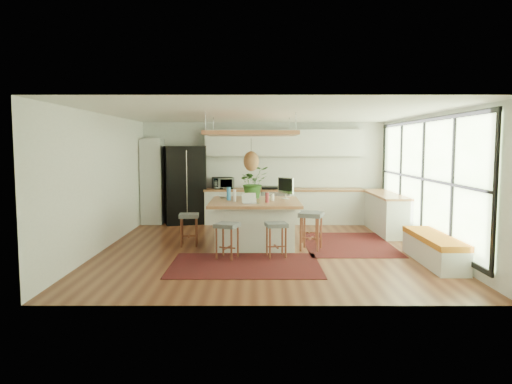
{
  "coord_description": "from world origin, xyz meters",
  "views": [
    {
      "loc": [
        -0.19,
        -9.58,
        2.07
      ],
      "look_at": [
        -0.2,
        0.5,
        1.1
      ],
      "focal_mm": 33.79,
      "sensor_mm": 36.0,
      "label": 1
    }
  ],
  "objects_px": {
    "fridge": "(185,189)",
    "stool_near_left": "(227,240)",
    "stool_right_front": "(311,232)",
    "island_plant": "(253,186)",
    "stool_left_side": "(189,229)",
    "microwave": "(223,182)",
    "stool_near_right": "(276,238)",
    "monitor": "(286,187)",
    "stool_right_back": "(309,225)",
    "laptop": "(251,198)",
    "island": "(255,223)"
  },
  "relations": [
    {
      "from": "stool_left_side",
      "to": "microwave",
      "type": "height_order",
      "value": "microwave"
    },
    {
      "from": "stool_right_back",
      "to": "laptop",
      "type": "distance_m",
      "value": 1.67
    },
    {
      "from": "fridge",
      "to": "microwave",
      "type": "height_order",
      "value": "fridge"
    },
    {
      "from": "island_plant",
      "to": "stool_right_front",
      "type": "bearing_deg",
      "value": -39.89
    },
    {
      "from": "microwave",
      "to": "stool_left_side",
      "type": "bearing_deg",
      "value": -113.86
    },
    {
      "from": "fridge",
      "to": "stool_left_side",
      "type": "distance_m",
      "value": 3.04
    },
    {
      "from": "stool_left_side",
      "to": "microwave",
      "type": "bearing_deg",
      "value": 80.26
    },
    {
      "from": "monitor",
      "to": "island_plant",
      "type": "relative_size",
      "value": 0.72
    },
    {
      "from": "stool_near_right",
      "to": "stool_left_side",
      "type": "relative_size",
      "value": 0.97
    },
    {
      "from": "island_plant",
      "to": "stool_left_side",
      "type": "bearing_deg",
      "value": -157.21
    },
    {
      "from": "stool_left_side",
      "to": "stool_near_left",
      "type": "bearing_deg",
      "value": -53.12
    },
    {
      "from": "stool_right_back",
      "to": "fridge",
      "type": "bearing_deg",
      "value": 140.61
    },
    {
      "from": "fridge",
      "to": "stool_left_side",
      "type": "relative_size",
      "value": 3.08
    },
    {
      "from": "microwave",
      "to": "island_plant",
      "type": "relative_size",
      "value": 0.78
    },
    {
      "from": "laptop",
      "to": "stool_near_left",
      "type": "bearing_deg",
      "value": -138.51
    },
    {
      "from": "laptop",
      "to": "microwave",
      "type": "bearing_deg",
      "value": 85.04
    },
    {
      "from": "fridge",
      "to": "laptop",
      "type": "relative_size",
      "value": 6.47
    },
    {
      "from": "island",
      "to": "island_plant",
      "type": "height_order",
      "value": "island_plant"
    },
    {
      "from": "stool_near_left",
      "to": "stool_right_front",
      "type": "height_order",
      "value": "stool_right_front"
    },
    {
      "from": "stool_near_left",
      "to": "island_plant",
      "type": "height_order",
      "value": "island_plant"
    },
    {
      "from": "fridge",
      "to": "stool_near_left",
      "type": "distance_m",
      "value": 4.35
    },
    {
      "from": "monitor",
      "to": "microwave",
      "type": "xyz_separation_m",
      "value": [
        -1.52,
        2.45,
        -0.08
      ]
    },
    {
      "from": "fridge",
      "to": "stool_near_left",
      "type": "relative_size",
      "value": 3.12
    },
    {
      "from": "stool_near_right",
      "to": "monitor",
      "type": "xyz_separation_m",
      "value": [
        0.26,
        1.51,
        0.83
      ]
    },
    {
      "from": "island",
      "to": "stool_right_back",
      "type": "bearing_deg",
      "value": 15.31
    },
    {
      "from": "stool_left_side",
      "to": "monitor",
      "type": "distance_m",
      "value": 2.24
    },
    {
      "from": "laptop",
      "to": "island",
      "type": "bearing_deg",
      "value": 63.0
    },
    {
      "from": "stool_right_front",
      "to": "island_plant",
      "type": "distance_m",
      "value": 1.72
    },
    {
      "from": "stool_near_right",
      "to": "monitor",
      "type": "distance_m",
      "value": 1.74
    },
    {
      "from": "microwave",
      "to": "laptop",
      "type": "bearing_deg",
      "value": -91.1
    },
    {
      "from": "stool_right_back",
      "to": "stool_left_side",
      "type": "bearing_deg",
      "value": -170.49
    },
    {
      "from": "stool_right_front",
      "to": "stool_near_left",
      "type": "bearing_deg",
      "value": -155.45
    },
    {
      "from": "stool_near_left",
      "to": "microwave",
      "type": "height_order",
      "value": "microwave"
    },
    {
      "from": "stool_left_side",
      "to": "microwave",
      "type": "xyz_separation_m",
      "value": [
        0.5,
        2.93,
        0.75
      ]
    },
    {
      "from": "island",
      "to": "stool_left_side",
      "type": "relative_size",
      "value": 2.76
    },
    {
      "from": "island",
      "to": "stool_right_front",
      "type": "distance_m",
      "value": 1.23
    },
    {
      "from": "stool_near_right",
      "to": "microwave",
      "type": "xyz_separation_m",
      "value": [
        -1.26,
        3.96,
        0.75
      ]
    },
    {
      "from": "fridge",
      "to": "island",
      "type": "relative_size",
      "value": 1.12
    },
    {
      "from": "fridge",
      "to": "monitor",
      "type": "distance_m",
      "value": 3.56
    },
    {
      "from": "stool_near_right",
      "to": "monitor",
      "type": "height_order",
      "value": "monitor"
    },
    {
      "from": "fridge",
      "to": "island",
      "type": "height_order",
      "value": "fridge"
    },
    {
      "from": "fridge",
      "to": "stool_right_back",
      "type": "relative_size",
      "value": 3.12
    },
    {
      "from": "fridge",
      "to": "stool_near_right",
      "type": "height_order",
      "value": "fridge"
    },
    {
      "from": "stool_right_back",
      "to": "laptop",
      "type": "height_order",
      "value": "laptop"
    },
    {
      "from": "stool_right_back",
      "to": "stool_near_left",
      "type": "bearing_deg",
      "value": -136.91
    },
    {
      "from": "stool_near_left",
      "to": "stool_near_right",
      "type": "bearing_deg",
      "value": 6.93
    },
    {
      "from": "stool_left_side",
      "to": "stool_right_front",
      "type": "bearing_deg",
      "value": -9.26
    },
    {
      "from": "stool_right_front",
      "to": "island",
      "type": "bearing_deg",
      "value": 155.49
    },
    {
      "from": "stool_near_left",
      "to": "stool_right_back",
      "type": "bearing_deg",
      "value": 43.09
    },
    {
      "from": "fridge",
      "to": "stool_right_front",
      "type": "height_order",
      "value": "fridge"
    }
  ]
}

